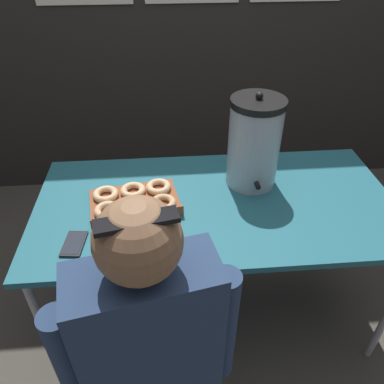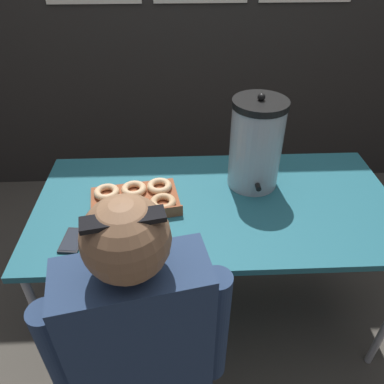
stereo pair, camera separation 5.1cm
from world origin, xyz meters
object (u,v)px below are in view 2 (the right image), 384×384
Objects in this scene: cell_phone at (73,240)px; coffee_urn at (256,144)px; donut_box at (135,199)px; person_seated at (145,368)px.

coffee_urn is at bearing 31.71° from cell_phone.
person_seated is at bearing -93.27° from donut_box.
coffee_urn is (0.53, 0.13, 0.18)m from donut_box.
coffee_urn is 0.85m from cell_phone.
cell_phone is 0.11× the size of person_seated.
donut_box is at bearing -166.05° from coffee_urn.
person_seated is (0.29, -0.45, -0.12)m from cell_phone.
cell_phone is 0.55m from person_seated.
person_seated is at bearing -50.73° from cell_phone.
person_seated is at bearing -119.64° from coffee_urn.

